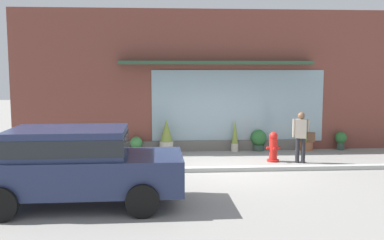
% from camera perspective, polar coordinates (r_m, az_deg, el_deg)
% --- Properties ---
extents(ground_plane, '(60.00, 60.00, 0.00)m').
position_cam_1_polar(ground_plane, '(12.60, 4.74, -6.45)').
color(ground_plane, gray).
extents(curb_strip, '(14.00, 0.24, 0.12)m').
position_cam_1_polar(curb_strip, '(12.39, 4.88, -6.38)').
color(curb_strip, '#B2B2AD').
rests_on(curb_strip, ground_plane).
extents(storefront, '(14.00, 0.81, 4.90)m').
position_cam_1_polar(storefront, '(15.44, 3.10, 4.98)').
color(storefront, brown).
rests_on(storefront, ground_plane).
extents(fire_hydrant, '(0.43, 0.40, 0.92)m').
position_cam_1_polar(fire_hydrant, '(13.79, 10.54, -3.49)').
color(fire_hydrant, red).
rests_on(fire_hydrant, ground_plane).
extents(pedestrian_with_handbag, '(0.65, 0.36, 1.56)m').
position_cam_1_polar(pedestrian_with_handbag, '(13.68, 14.10, -1.74)').
color(pedestrian_with_handbag, '#232328').
rests_on(pedestrian_with_handbag, ground_plane).
extents(parked_car_navy, '(4.30, 2.00, 1.64)m').
position_cam_1_polar(parked_car_navy, '(9.43, -14.95, -5.31)').
color(parked_car_navy, navy).
rests_on(parked_car_navy, ground_plane).
extents(potted_plant_trailing_edge, '(0.25, 0.25, 1.13)m').
position_cam_1_polar(potted_plant_trailing_edge, '(15.21, 5.60, -2.12)').
color(potted_plant_trailing_edge, '#B7B2A3').
rests_on(potted_plant_trailing_edge, ground_plane).
extents(potted_plant_near_hydrant, '(0.42, 0.42, 0.56)m').
position_cam_1_polar(potted_plant_near_hydrant, '(15.12, -7.27, -3.15)').
color(potted_plant_near_hydrant, '#B7B2A3').
rests_on(potted_plant_near_hydrant, ground_plane).
extents(potted_plant_by_entrance, '(0.41, 0.41, 0.64)m').
position_cam_1_polar(potted_plant_by_entrance, '(16.40, 18.81, -2.40)').
color(potted_plant_by_entrance, '#33473D').
rests_on(potted_plant_by_entrance, ground_plane).
extents(potted_plant_window_left, '(0.57, 0.57, 0.73)m').
position_cam_1_polar(potted_plant_window_left, '(15.57, 8.66, -2.52)').
color(potted_plant_window_left, '#33473D').
rests_on(potted_plant_window_left, ground_plane).
extents(potted_plant_low_front, '(0.48, 0.48, 1.15)m').
position_cam_1_polar(potted_plant_low_front, '(14.99, -3.35, -2.20)').
color(potted_plant_low_front, '#B7B2A3').
rests_on(potted_plant_low_front, ground_plane).
extents(potted_plant_window_right, '(0.46, 0.46, 0.67)m').
position_cam_1_polar(potted_plant_window_right, '(15.98, 14.65, -2.70)').
color(potted_plant_window_right, '#9E6042').
rests_on(potted_plant_window_right, ground_plane).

